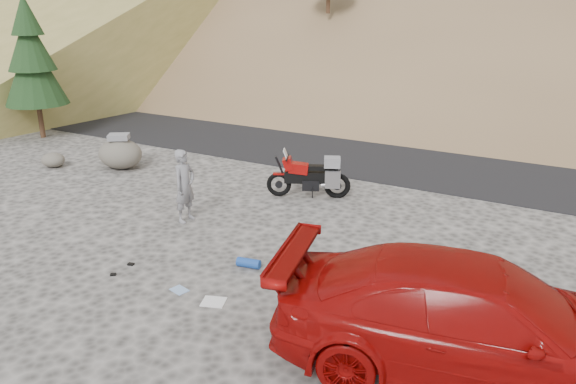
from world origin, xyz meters
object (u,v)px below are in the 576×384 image
(motorcycle, at_px, (312,177))
(red_car, at_px, (470,370))
(man, at_px, (187,220))
(boulder, at_px, (120,153))

(motorcycle, xyz_separation_m, red_car, (5.18, -5.29, -0.56))
(man, distance_m, red_car, 7.44)
(man, xyz_separation_m, red_car, (7.03, -2.44, 0.00))
(motorcycle, relative_size, red_car, 0.36)
(motorcycle, bearing_deg, boulder, 160.04)
(motorcycle, bearing_deg, red_car, -70.48)
(red_car, height_order, boulder, boulder)
(man, height_order, red_car, man)
(man, bearing_deg, motorcycle, -31.98)
(red_car, distance_m, boulder, 12.36)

